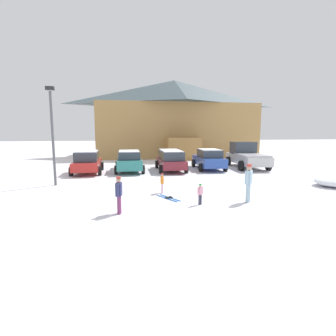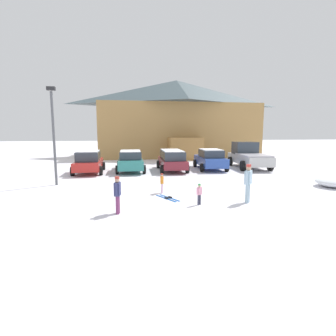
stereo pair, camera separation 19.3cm
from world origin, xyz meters
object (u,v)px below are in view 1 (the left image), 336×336
Objects in this scene: parked_teal_hatchback at (129,161)px; lamp_post at (52,131)px; parked_red_sedan at (87,162)px; pickup_truck at (246,156)px; skier_child_in_pink_snowsuit at (200,193)px; skier_teen_in_navy_coat at (119,193)px; parked_maroon_van at (171,159)px; parked_blue_hatchback at (209,159)px; skier_adult_in_blue_parka at (249,181)px; ski_lodge at (174,118)px; pair_of_skis at (168,198)px; skier_child_in_orange_jacket at (162,182)px.

parked_teal_hatchback is 6.70m from lamp_post.
pickup_truck is (12.91, 0.81, 0.17)m from parked_red_sedan.
lamp_post is at bearing 143.03° from skier_child_in_pink_snowsuit.
pickup_truck is 3.98× the size of skier_teen_in_navy_coat.
parked_teal_hatchback is 1.00× the size of parked_maroon_van.
parked_blue_hatchback is (9.46, 0.38, 0.00)m from parked_red_sedan.
skier_adult_in_blue_parka reaches higher than skier_teen_in_navy_coat.
ski_lodge reaches higher than skier_adult_in_blue_parka.
lamp_post reaches higher than skier_child_in_pink_snowsuit.
parked_red_sedan reaches higher than parked_blue_hatchback.
skier_child_in_pink_snowsuit is at bearing -124.53° from pickup_truck.
pair_of_skis is at bearing 132.11° from skier_child_in_pink_snowsuit.
lamp_post is at bearing -120.47° from ski_lodge.
skier_teen_in_navy_coat is 3.01m from pair_of_skis.
pickup_truck reaches higher than parked_blue_hatchback.
ski_lodge is at bearing 77.40° from skier_child_in_orange_jacket.
skier_child_in_orange_jacket is at bearing 118.47° from skier_child_in_pink_snowsuit.
parked_red_sedan is 9.47m from parked_blue_hatchback.
skier_child_in_orange_jacket is at bearing -123.02° from parked_blue_hatchback.
parked_red_sedan is 3.08m from parked_teal_hatchback.
ski_lodge reaches higher than pickup_truck.
parked_red_sedan is at bearing 103.41° from skier_teen_in_navy_coat.
parked_red_sedan is 0.77× the size of pickup_truck.
parked_red_sedan is 2.58× the size of skier_adult_in_blue_parka.
pickup_truck is 6.28× the size of skier_child_in_pink_snowsuit.
parked_teal_hatchback is at bearing 5.67° from parked_red_sedan.
skier_teen_in_navy_coat is 3.40m from skier_child_in_pink_snowsuit.
parked_blue_hatchback is 10.63m from skier_child_in_pink_snowsuit.
skier_adult_in_blue_parka is 1.13× the size of pair_of_skis.
lamp_post is at bearing -105.80° from parked_red_sedan.
pickup_truck is 11.51m from skier_adult_in_blue_parka.
parked_blue_hatchback is at bearing 69.64° from skier_child_in_pink_snowsuit.
parked_teal_hatchback is 10.56m from skier_teen_in_navy_coat.
parked_teal_hatchback is 0.83× the size of pickup_truck.
parked_blue_hatchback is 3.07× the size of pair_of_skis.
skier_teen_in_navy_coat reaches higher than skier_child_in_orange_jacket.
parked_teal_hatchback is at bearing 47.19° from lamp_post.
skier_adult_in_blue_parka is at bearing -80.38° from parked_maroon_van.
parked_teal_hatchback is at bearing 116.19° from skier_adult_in_blue_parka.
skier_child_in_pink_snowsuit is 9.12m from lamp_post.
lamp_post is (-7.49, -4.46, 2.21)m from parked_maroon_van.
skier_teen_in_navy_coat is (-6.62, -23.40, -3.93)m from ski_lodge.
skier_adult_in_blue_parka is 1.19× the size of skier_teen_in_navy_coat.
skier_child_in_orange_jacket is 1.11× the size of skier_child_in_pink_snowsuit.
skier_child_in_orange_jacket is at bearing 55.47° from skier_teen_in_navy_coat.
parked_teal_hatchback is at bearing -115.02° from ski_lodge.
ski_lodge is at bearing 81.74° from skier_child_in_pink_snowsuit.
parked_teal_hatchback reaches higher than pair_of_skis.
parked_red_sedan is 8.54m from skier_child_in_orange_jacket.
ski_lodge reaches higher than parked_teal_hatchback.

